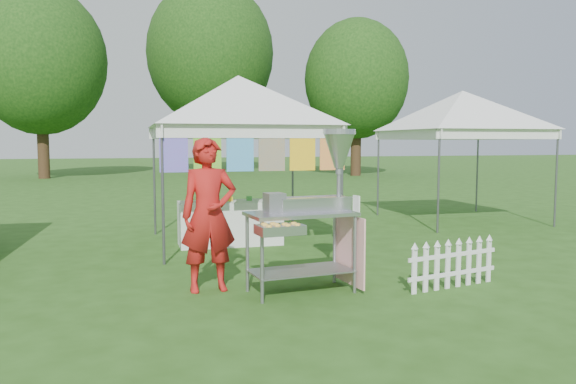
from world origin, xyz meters
name	(u,v)px	position (x,y,z in m)	size (l,w,h in m)	color
ground	(294,293)	(0.00, 0.00, 0.00)	(120.00, 120.00, 0.00)	#294F16
canopy_main	(238,76)	(0.00, 3.49, 2.99)	(4.24, 4.24, 3.45)	#59595E
canopy_right	(463,91)	(5.50, 5.00, 2.99)	(4.24, 4.24, 3.45)	#59595E
tree_left	(40,61)	(-6.00, 24.00, 5.83)	(6.40, 6.40, 9.53)	#352113
tree_mid	(210,54)	(3.00, 28.00, 7.14)	(7.60, 7.60, 11.52)	#352113
tree_right	(357,79)	(10.00, 22.00, 5.18)	(5.60, 5.60, 8.42)	#352113
donut_cart	(317,196)	(0.30, 0.04, 1.17)	(1.43, 1.11, 1.99)	gray
vendor	(209,215)	(-0.97, 0.41, 0.94)	(0.69, 0.45, 1.88)	#AF1815
picket_fence	(453,265)	(2.00, -0.29, 0.29)	(1.41, 0.34, 0.56)	white
display_table	(230,223)	(-0.18, 3.43, 0.39)	(1.80, 0.70, 0.78)	white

